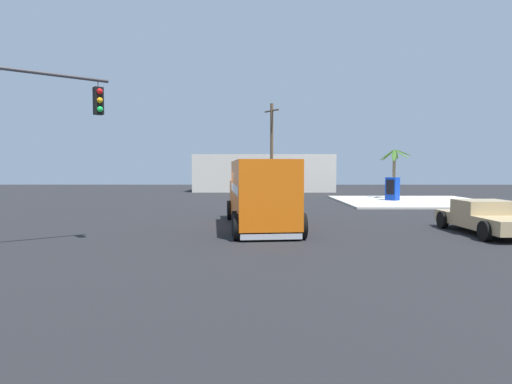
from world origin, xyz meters
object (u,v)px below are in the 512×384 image
(vending_machine_red, at_px, (392,189))
(palm_tree_far, at_px, (394,165))
(pickup_tan, at_px, (485,216))
(utility_pole, at_px, (272,149))
(delivery_truck, at_px, (260,193))
(traffic_light_primary, at_px, (22,127))

(vending_machine_red, bearing_deg, palm_tree_far, 69.59)
(pickup_tan, bearing_deg, vending_machine_red, 85.06)
(pickup_tan, xyz_separation_m, utility_pole, (-8.08, 23.60, 3.90))
(vending_machine_red, distance_m, palm_tree_far, 3.25)
(vending_machine_red, bearing_deg, delivery_truck, -125.73)
(delivery_truck, xyz_separation_m, palm_tree_far, (11.63, 17.33, 1.47))
(traffic_light_primary, height_order, vending_machine_red, traffic_light_primary)
(pickup_tan, relative_size, utility_pole, 0.58)
(palm_tree_far, relative_size, utility_pole, 0.47)
(pickup_tan, height_order, utility_pole, utility_pole)
(pickup_tan, relative_size, vending_machine_red, 2.83)
(vending_machine_red, bearing_deg, utility_pole, 143.37)
(vending_machine_red, height_order, palm_tree_far, palm_tree_far)
(vending_machine_red, xyz_separation_m, palm_tree_far, (0.90, 2.41, 1.97))
(traffic_light_primary, relative_size, palm_tree_far, 1.39)
(delivery_truck, relative_size, pickup_tan, 1.58)
(palm_tree_far, distance_m, utility_pole, 11.51)
(traffic_light_primary, distance_m, palm_tree_far, 29.91)
(delivery_truck, relative_size, utility_pole, 0.92)
(delivery_truck, height_order, pickup_tan, delivery_truck)
(delivery_truck, bearing_deg, traffic_light_primary, -143.82)
(delivery_truck, height_order, traffic_light_primary, traffic_light_primary)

